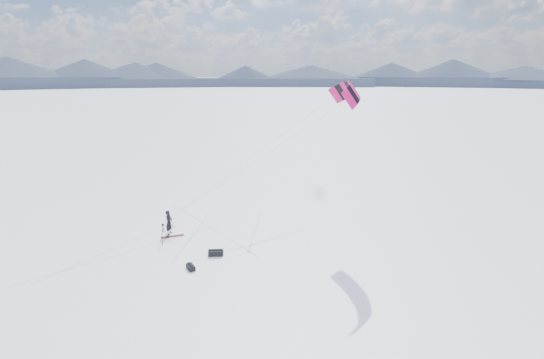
% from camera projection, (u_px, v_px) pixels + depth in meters
% --- Properties ---
extents(ground, '(1800.00, 1800.00, 0.00)m').
position_uv_depth(ground, '(175.00, 245.00, 25.88)').
color(ground, white).
extents(horizon_hills, '(704.00, 705.94, 8.87)m').
position_uv_depth(horizon_hills, '(171.00, 192.00, 24.92)').
color(horizon_hills, '#1D2B3A').
rests_on(horizon_hills, ground).
extents(snow_tracks, '(14.76, 10.25, 0.01)m').
position_uv_depth(snow_tracks, '(163.00, 246.00, 25.66)').
color(snow_tracks, '#AEBCE0').
rests_on(snow_tracks, ground).
extents(snowkiter, '(0.41, 0.63, 1.72)m').
position_uv_depth(snowkiter, '(170.00, 234.00, 27.64)').
color(snowkiter, black).
rests_on(snowkiter, ground).
extents(snowboard, '(1.49, 1.05, 0.04)m').
position_uv_depth(snowboard, '(172.00, 236.00, 27.15)').
color(snowboard, maroon).
rests_on(snowboard, ground).
extents(tripod, '(0.68, 0.63, 1.37)m').
position_uv_depth(tripod, '(163.00, 231.00, 25.86)').
color(tripod, black).
rests_on(tripod, ground).
extents(gear_bag_a, '(0.99, 0.64, 0.41)m').
position_uv_depth(gear_bag_a, '(216.00, 253.00, 24.31)').
color(gear_bag_a, black).
rests_on(gear_bag_a, ground).
extents(gear_bag_b, '(0.74, 0.77, 0.33)m').
position_uv_depth(gear_bag_b, '(191.00, 267.00, 22.61)').
color(gear_bag_b, black).
rests_on(gear_bag_b, ground).
extents(power_kite, '(12.90, 5.11, 9.36)m').
position_uv_depth(power_kite, '(347.00, 94.00, 25.31)').
color(power_kite, '#C90B5B').
rests_on(power_kite, ground).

